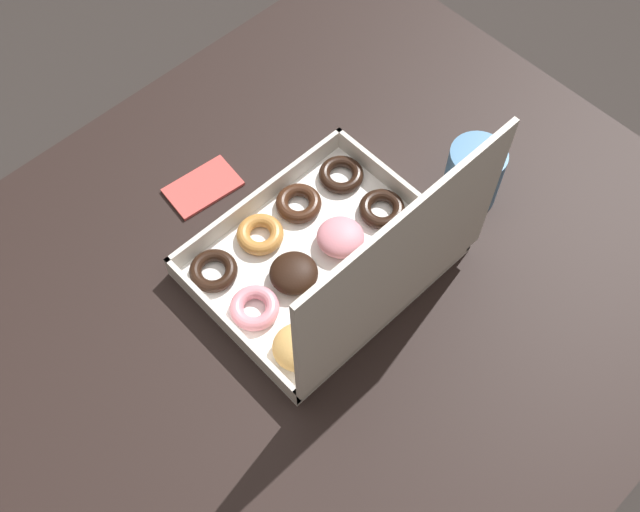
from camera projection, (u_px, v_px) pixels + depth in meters
ground_plane at (313, 438)px, 1.77m from camera, size 8.00×8.00×0.00m
dining_table at (309, 319)px, 1.20m from camera, size 1.23×1.00×0.74m
donut_box at (335, 262)px, 1.09m from camera, size 0.36×0.30×0.32m
coffee_mug at (473, 174)px, 1.16m from camera, size 0.09×0.09×0.11m
paper_napkin at (203, 187)px, 1.22m from camera, size 0.12×0.08×0.01m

